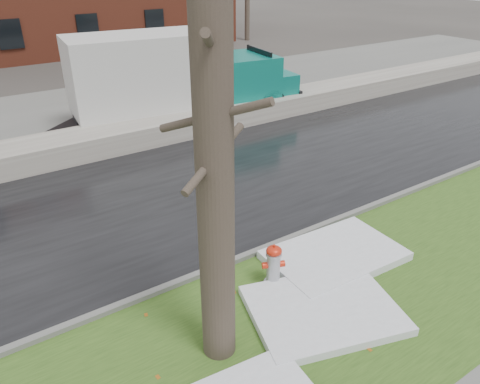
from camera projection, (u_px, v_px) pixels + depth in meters
ground at (276, 283)px, 9.35m from camera, size 120.00×120.00×0.00m
verge at (319, 318)px, 8.42m from camera, size 60.00×4.50×0.04m
road at (174, 196)px, 12.66m from camera, size 60.00×7.00×0.03m
parking_lot at (78, 115)px, 18.92m from camera, size 60.00×9.00×0.03m
curb at (247, 256)px, 10.06m from camera, size 60.00×0.15×0.14m
snowbank at (116, 138)px, 15.59m from camera, size 60.00×1.60×0.75m
fire_hydrant at (273, 264)px, 9.02m from camera, size 0.46×0.44×0.93m
tree at (214, 163)px, 6.22m from camera, size 1.30×1.49×6.67m
box_truck at (173, 76)px, 17.36m from camera, size 10.22×3.33×3.37m
snow_patch_near at (323, 310)px, 8.47m from camera, size 3.07×2.67×0.16m
snow_patch_side at (335, 255)px, 9.97m from camera, size 2.88×1.93×0.18m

